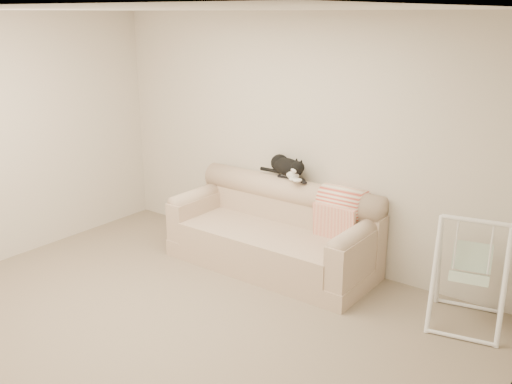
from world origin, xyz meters
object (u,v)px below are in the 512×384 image
remote_b (303,181)px  tuxedo_cat (287,167)px  remote_a (286,177)px  baby_swing (470,272)px  sofa (275,233)px

remote_b → tuxedo_cat: bearing=171.5°
remote_a → baby_swing: 2.12m
remote_b → tuxedo_cat: size_ratio=0.25×
remote_a → tuxedo_cat: size_ratio=0.29×
sofa → baby_swing: bearing=-0.2°
sofa → baby_swing: 2.02m
sofa → remote_a: (-0.04, 0.25, 0.56)m
tuxedo_cat → baby_swing: bearing=-7.5°
tuxedo_cat → remote_b: bearing=-8.5°
remote_a → baby_swing: size_ratio=0.19×
remote_a → remote_b: remote_a is taller
sofa → remote_a: bearing=100.1°
sofa → remote_b: remote_b is taller
sofa → remote_a: 0.61m
remote_b → tuxedo_cat: tuxedo_cat is taller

